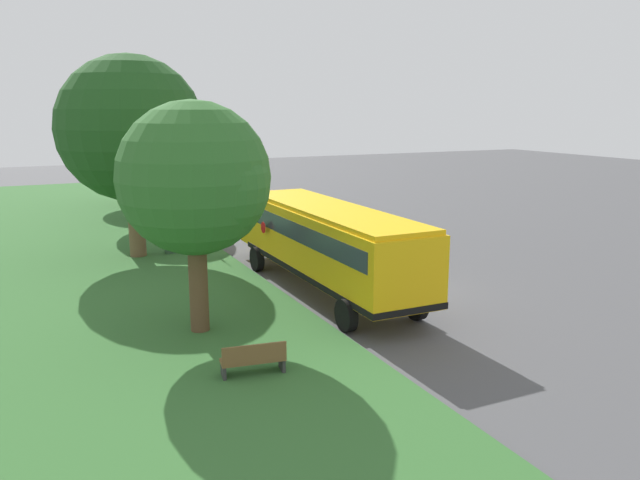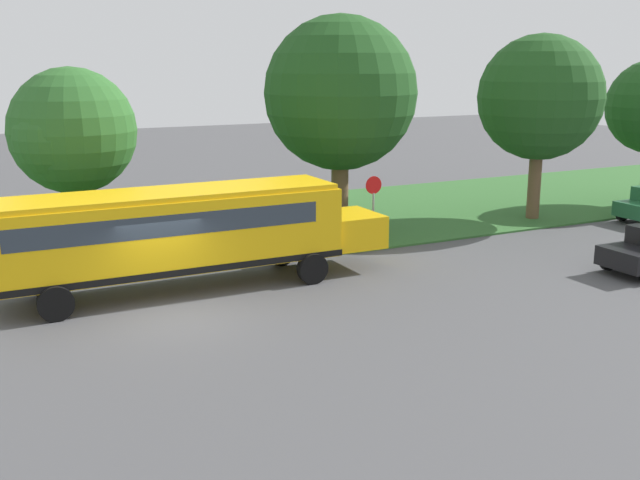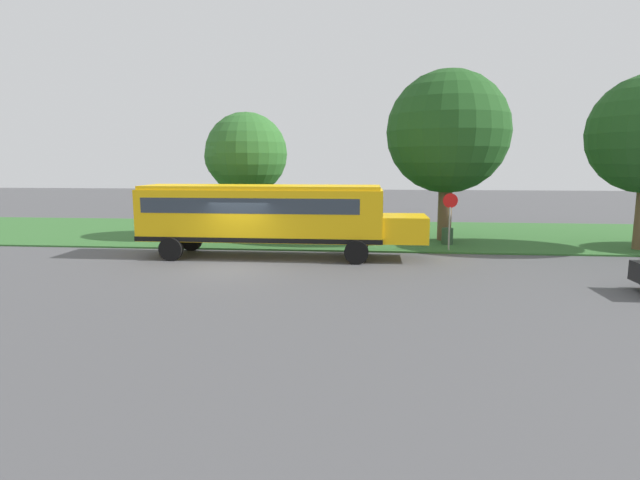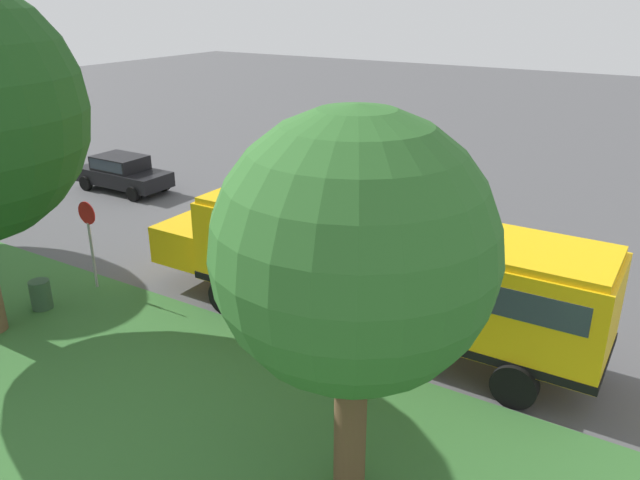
# 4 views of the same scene
# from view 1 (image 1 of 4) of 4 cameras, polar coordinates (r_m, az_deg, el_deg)

# --- Properties ---
(ground_plane) EXTENTS (120.00, 120.00, 0.00)m
(ground_plane) POSITION_cam_1_polar(r_m,az_deg,el_deg) (23.16, 7.16, -4.58)
(ground_plane) COLOR #4C4C4F
(grass_verge) EXTENTS (12.00, 80.00, 0.08)m
(grass_verge) POSITION_cam_1_polar(r_m,az_deg,el_deg) (19.87, -18.23, -7.81)
(grass_verge) COLOR #33662D
(grass_verge) RESTS_ON ground
(school_bus) EXTENTS (2.85, 12.42, 3.16)m
(school_bus) POSITION_cam_1_polar(r_m,az_deg,el_deg) (22.34, 0.55, -0.00)
(school_bus) COLOR yellow
(school_bus) RESTS_ON ground
(car_black_nearest) EXTENTS (2.02, 4.40, 1.56)m
(car_black_nearest) POSITION_cam_1_polar(r_m,az_deg,el_deg) (38.32, -2.31, 3.44)
(car_black_nearest) COLOR black
(car_black_nearest) RESTS_ON ground
(car_green_middle) EXTENTS (2.02, 4.40, 1.56)m
(car_green_middle) POSITION_cam_1_polar(r_m,az_deg,el_deg) (43.07, -12.80, 4.10)
(car_green_middle) COLOR #236038
(car_green_middle) RESTS_ON ground
(oak_tree_beside_bus) EXTENTS (4.39, 4.39, 6.82)m
(oak_tree_beside_bus) POSITION_cam_1_polar(r_m,az_deg,el_deg) (17.98, -10.97, 5.35)
(oak_tree_beside_bus) COLOR brown
(oak_tree_beside_bus) RESTS_ON ground
(oak_tree_roadside_mid) EXTENTS (6.27, 6.27, 8.84)m
(oak_tree_roadside_mid) POSITION_cam_1_polar(r_m,az_deg,el_deg) (28.53, -16.93, 9.70)
(oak_tree_roadside_mid) COLOR brown
(oak_tree_roadside_mid) RESTS_ON ground
(oak_tree_far_end) EXTENTS (5.44, 5.44, 8.16)m
(oak_tree_far_end) POSITION_cam_1_polar(r_m,az_deg,el_deg) (37.36, -16.13, 9.93)
(oak_tree_far_end) COLOR brown
(oak_tree_far_end) RESTS_ON ground
(oak_tree_across_road) EXTENTS (4.53, 4.53, 7.11)m
(oak_tree_across_road) POSITION_cam_1_polar(r_m,az_deg,el_deg) (44.68, -17.68, 9.29)
(oak_tree_across_road) COLOR brown
(oak_tree_across_road) RESTS_ON ground
(stop_sign) EXTENTS (0.08, 0.68, 2.74)m
(stop_sign) POSITION_cam_1_polar(r_m,az_deg,el_deg) (29.18, -10.27, 2.27)
(stop_sign) COLOR gray
(stop_sign) RESTS_ON ground
(park_bench) EXTENTS (1.65, 0.72, 0.92)m
(park_bench) POSITION_cam_1_polar(r_m,az_deg,el_deg) (15.77, -6.11, -10.82)
(park_bench) COLOR brown
(park_bench) RESTS_ON ground
(trash_bin) EXTENTS (0.56, 0.56, 0.90)m
(trash_bin) POSITION_cam_1_polar(r_m,az_deg,el_deg) (29.22, -13.50, -0.43)
(trash_bin) COLOR #2D4C33
(trash_bin) RESTS_ON ground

